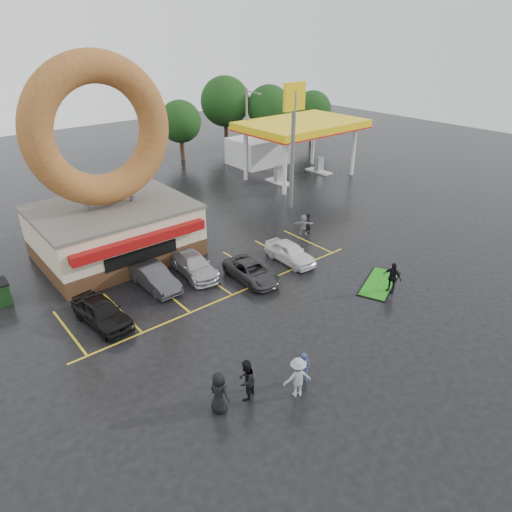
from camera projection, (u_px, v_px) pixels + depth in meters
ground at (269, 320)px, 25.39m from camera, size 120.00×120.00×0.00m
donut_shop at (109, 195)px, 30.57m from camera, size 10.20×8.70×13.50m
gas_station at (282, 138)px, 49.44m from camera, size 12.30×13.65×5.90m
shell_sign at (293, 123)px, 37.66m from camera, size 2.20×0.36×10.60m
streetlight_mid at (147, 151)px, 39.86m from camera, size 0.40×2.21×9.00m
streetlight_right at (247, 131)px, 47.35m from camera, size 0.40×2.21×9.00m
tree_far_a at (269, 107)px, 58.40m from camera, size 5.60×5.60×8.00m
tree_far_b at (313, 110)px, 60.73m from camera, size 4.90×4.90×7.00m
tree_far_c at (225, 101)px, 58.58m from camera, size 6.30×6.30×9.00m
tree_far_d at (180, 122)px, 53.26m from camera, size 4.90×4.90×7.00m
car_black at (102, 312)px, 24.76m from camera, size 2.26×4.53×1.48m
car_dgrey at (154, 277)px, 28.22m from camera, size 1.69×4.38×1.42m
car_silver at (194, 265)px, 29.76m from camera, size 2.37×4.77×1.33m
car_grey at (252, 272)px, 29.10m from camera, size 2.17×4.39×1.20m
car_white at (290, 252)px, 31.33m from camera, size 1.74×4.13×1.40m
person_blue at (304, 368)px, 20.61m from camera, size 0.61×0.43×1.61m
person_blackjkt at (246, 380)px, 19.67m from camera, size 1.20×1.12×1.98m
person_hoodie at (298, 378)px, 19.81m from camera, size 1.46×1.17×1.98m
person_bystander at (219, 393)px, 19.00m from camera, size 0.84×1.09×1.98m
person_cameraman at (392, 277)px, 27.67m from camera, size 0.64×1.20×1.95m
person_walker_near at (304, 225)px, 35.29m from camera, size 1.47×1.37×1.64m
person_walker_far at (308, 224)px, 35.34m from camera, size 0.66×0.45×1.77m
putting_green at (379, 283)px, 28.90m from camera, size 4.51×3.23×0.52m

